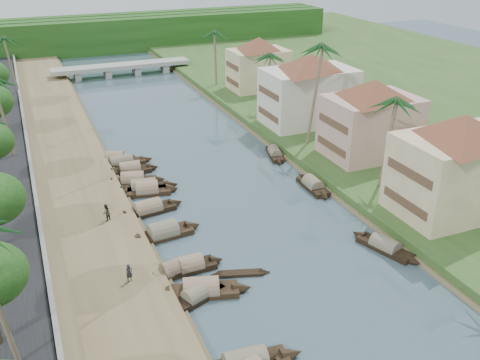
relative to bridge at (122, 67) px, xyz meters
name	(u,v)px	position (x,y,z in m)	size (l,w,h in m)	color
ground	(275,248)	(0.00, -72.00, -1.72)	(220.00, 220.00, 0.00)	#3C505A
left_bank	(74,188)	(-16.00, -52.00, -1.32)	(10.00, 180.00, 0.80)	brown
right_bank	(335,144)	(19.00, -52.00, -1.12)	(16.00, 180.00, 1.20)	#2B4A1D
retaining_wall	(34,186)	(-20.20, -52.00, -0.37)	(0.40, 180.00, 1.10)	slate
treeline	(98,34)	(0.00, 28.00, 2.28)	(120.00, 14.00, 8.00)	#163B10
bridge	(122,67)	(0.00, 0.00, 0.00)	(28.00, 4.00, 2.40)	gray
building_near	(459,163)	(18.99, -74.00, 4.66)	(14.85, 14.85, 10.20)	beige
building_mid	(371,117)	(19.99, -58.00, 4.41)	(14.11, 14.11, 9.70)	tan
building_far	(309,88)	(18.99, -44.00, 4.66)	(15.59, 15.59, 10.20)	beige
building_distant	(258,63)	(19.99, -24.00, 4.16)	(12.62, 12.62, 9.20)	beige
sampan_2	(201,290)	(-8.75, -75.98, -1.31)	(8.78, 4.07, 2.27)	black
sampan_3	(197,296)	(-9.28, -76.58, -1.32)	(6.79, 3.70, 1.87)	black
sampan_4	(175,270)	(-9.95, -72.38, -1.31)	(6.87, 2.76, 1.95)	black
sampan_5	(191,266)	(-8.49, -72.34, -1.31)	(6.40, 1.93, 2.06)	black
sampan_6	(163,233)	(-9.22, -65.89, -1.30)	(8.30, 2.73, 2.41)	black
sampan_7	(148,210)	(-9.42, -60.53, -1.31)	(8.39, 2.86, 2.19)	black
sampan_8	(147,191)	(-8.42, -55.99, -1.30)	(7.59, 3.02, 2.28)	black
sampan_9	(144,188)	(-8.58, -55.05, -1.31)	(8.40, 2.55, 2.11)	black
sampan_10	(133,180)	(-9.33, -52.66, -1.31)	(8.02, 3.48, 2.17)	black
sampan_11	(130,170)	(-8.94, -49.41, -1.31)	(7.34, 2.14, 2.10)	black
sampan_12	(122,163)	(-9.46, -46.75, -1.31)	(8.31, 1.77, 2.00)	black
sampan_13	(115,158)	(-9.96, -44.98, -1.32)	(6.69, 3.54, 1.87)	black
sampan_14	(385,247)	(9.31, -76.28, -1.32)	(3.82, 7.85, 1.93)	black
sampan_15	(313,185)	(9.70, -62.07, -1.31)	(1.86, 7.44, 2.02)	black
sampan_16	(275,154)	(9.92, -51.56, -1.32)	(2.91, 7.19, 1.79)	black
canoe_1	(240,274)	(-4.70, -74.67, -1.62)	(5.44, 2.47, 0.88)	black
canoe_2	(124,174)	(-9.77, -49.77, -1.62)	(5.18, 2.93, 0.78)	black
palm_1	(391,102)	(16.00, -66.30, 9.16)	(3.20, 3.20, 11.46)	#70614A
palm_2	(315,49)	(15.00, -51.70, 12.14)	(3.20, 3.20, 14.56)	#70614A
palm_3	(266,56)	(16.00, -35.45, 7.96)	(3.20, 3.20, 10.22)	#70614A
palm_7	(215,33)	(14.00, -18.23, 8.87)	(3.20, 3.20, 11.17)	#70614A
palm_8	(8,39)	(-20.50, -10.60, 9.02)	(3.20, 3.20, 11.11)	#70614A
tree_6	(336,82)	(24.00, -43.32, 4.96)	(4.68, 4.68, 7.50)	#483C29
person_near	(129,273)	(-13.96, -72.98, -0.11)	(0.59, 0.39, 1.62)	#26252D
person_far	(106,213)	(-13.92, -61.89, -0.03)	(0.86, 0.67, 1.78)	#2F2820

